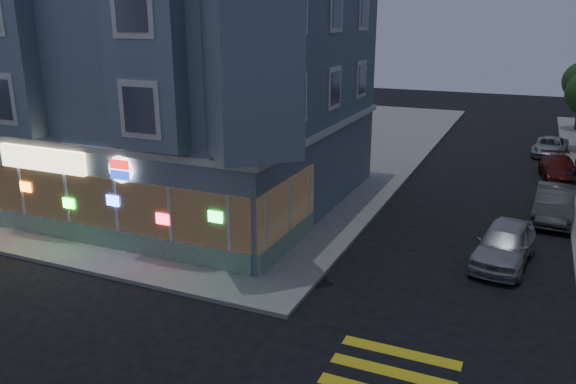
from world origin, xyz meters
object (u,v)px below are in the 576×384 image
Objects in this scene: parked_car_c at (560,169)px; parked_car_d at (550,147)px; parked_car_a at (504,244)px; traffic_signal at (252,162)px; pedestrian_a at (575,176)px; parked_car_b at (554,204)px.

parked_car_c is 1.05× the size of parked_car_d.
traffic_signal is at bearing -146.39° from parked_car_a.
pedestrian_a is 3.00m from parked_car_c.
parked_car_b is at bearing 43.41° from traffic_signal.
parked_car_b reaches higher than parked_car_d.
parked_car_c reaches higher than parked_car_d.
parked_car_a reaches higher than parked_car_d.
parked_car_b is 7.04m from parked_car_c.
parked_car_b is 1.07× the size of parked_car_d.
parked_car_b is (-0.97, -4.12, -0.32)m from pedestrian_a.
traffic_signal is at bearing 52.16° from pedestrian_a.
traffic_signal is (-8.16, -4.05, 3.18)m from parked_car_a.
parked_car_a is 1.00× the size of parked_car_c.
parked_car_c is (-0.60, 2.91, -0.42)m from pedestrian_a.
parked_car_a is 0.98× the size of parked_car_b.
parked_car_b is (1.73, 5.88, -0.01)m from parked_car_a.
traffic_signal reaches higher than parked_car_c.
pedestrian_a reaches higher than parked_car_b.
parked_car_b is at bearing -83.31° from parked_car_d.
traffic_signal reaches higher than parked_car_a.
parked_car_b is at bearing -100.59° from parked_car_c.
pedestrian_a is at bearing -85.91° from parked_car_c.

